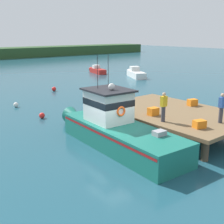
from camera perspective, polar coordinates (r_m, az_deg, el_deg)
name	(u,v)px	position (r m, az deg, el deg)	size (l,w,h in m)	color
ground_plane	(114,147)	(16.01, 0.43, -6.73)	(200.00, 200.00, 0.00)	#1E4C5B
dock	(173,113)	(18.97, 11.61, -0.15)	(6.00, 9.00, 1.20)	#4C3D2D
main_fishing_boat	(115,127)	(15.96, 0.63, -2.96)	(3.05, 9.90, 4.80)	#196B5B
crate_single_far	(192,102)	(20.56, 15.21, 1.79)	(0.60, 0.44, 0.44)	orange
crate_single_by_cleat	(199,124)	(15.84, 16.47, -2.24)	(0.60, 0.44, 0.40)	orange
crate_stack_mid_dock	(153,111)	(17.70, 7.93, 0.11)	(0.60, 0.44, 0.45)	orange
bait_bucket	(119,100)	(20.76, 1.33, 2.31)	(0.32, 0.32, 0.34)	yellow
deckhand_by_the_boat	(164,106)	(16.34, 9.89, 1.07)	(0.36, 0.22, 1.63)	#383842
deckhand_further_back	(221,107)	(16.93, 20.32, 0.84)	(0.36, 0.22, 1.63)	#383842
moored_boat_outer_mooring	(135,73)	(41.53, 4.52, 7.41)	(3.52, 5.52, 1.43)	white
moored_boat_far_right	(97,70)	(45.71, -2.92, 8.03)	(2.04, 4.76, 1.19)	red
mooring_buoy_outer	(112,88)	(32.00, -0.02, 4.67)	(0.40, 0.40, 0.40)	red
mooring_buoy_channel_marker	(16,105)	(25.64, -18.01, 1.34)	(0.40, 0.40, 0.40)	silver
mooring_buoy_spare_mooring	(42,116)	(21.77, -13.33, -0.66)	(0.41, 0.41, 0.41)	red
mooring_buoy_inshore	(54,89)	(31.78, -11.12, 4.38)	(0.46, 0.46, 0.46)	red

